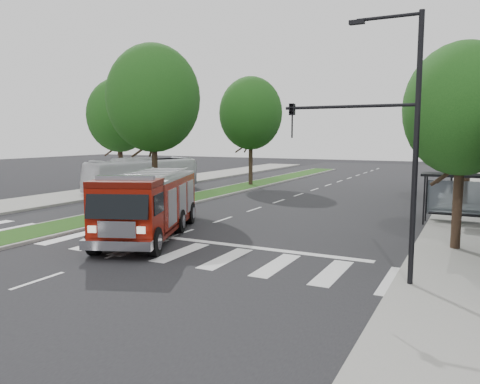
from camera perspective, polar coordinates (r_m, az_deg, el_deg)
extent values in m
plane|color=black|center=(21.98, -7.16, -5.04)|extent=(140.00, 140.00, 0.00)
cube|color=gray|center=(38.72, -16.73, -0.01)|extent=(5.00, 80.00, 0.15)
cube|color=gray|center=(40.36, 0.07, 0.55)|extent=(3.00, 50.00, 0.14)
cube|color=#154313|center=(40.35, 0.07, 0.65)|extent=(2.60, 49.50, 0.02)
cylinder|color=black|center=(25.52, 21.52, -0.97)|extent=(0.08, 0.08, 2.50)
cylinder|color=black|center=(26.71, 21.76, -0.65)|extent=(0.08, 0.08, 2.50)
cube|color=black|center=(25.90, 24.85, 1.88)|extent=(3.20, 1.60, 0.12)
cube|color=#8C99A5|center=(26.72, 24.77, -0.68)|extent=(2.80, 0.04, 1.80)
cube|color=black|center=(26.12, 24.63, -2.50)|extent=(2.40, 0.40, 0.08)
cylinder|color=black|center=(19.99, 24.97, -1.39)|extent=(0.36, 0.36, 3.74)
ellipsoid|color=#0F360E|center=(19.84, 25.51, 9.12)|extent=(4.40, 4.40, 5.06)
cylinder|color=black|center=(31.90, 25.77, 2.02)|extent=(0.36, 0.36, 4.40)
ellipsoid|color=#0F360E|center=(31.87, 26.17, 9.74)|extent=(5.60, 5.60, 6.44)
cylinder|color=black|center=(41.89, 26.05, 2.70)|extent=(0.36, 0.36, 3.96)
ellipsoid|color=#0F360E|center=(41.83, 26.33, 8.00)|extent=(5.00, 5.00, 5.75)
cylinder|color=black|center=(29.97, -10.33, 2.54)|extent=(0.36, 0.36, 4.62)
ellipsoid|color=#0F360E|center=(29.98, -10.52, 11.17)|extent=(5.80, 5.80, 6.67)
cylinder|color=black|center=(41.97, 1.31, 3.71)|extent=(0.36, 0.36, 4.40)
ellipsoid|color=#0F360E|center=(41.95, 1.32, 9.58)|extent=(5.60, 5.60, 6.44)
cylinder|color=black|center=(39.68, -14.32, 3.15)|extent=(0.36, 0.36, 4.18)
ellipsoid|color=#0F360E|center=(39.64, -14.49, 9.06)|extent=(5.20, 5.20, 5.98)
cylinder|color=black|center=(14.40, 20.63, 4.36)|extent=(0.16, 0.16, 8.00)
cylinder|color=black|center=(14.91, 17.65, 19.67)|extent=(1.80, 0.10, 0.10)
cube|color=black|center=(15.07, 14.06, 19.44)|extent=(0.45, 0.20, 0.12)
cylinder|color=black|center=(14.77, 13.01, 10.11)|extent=(4.00, 0.10, 0.10)
imported|color=black|center=(15.29, 6.34, 8.63)|extent=(0.18, 0.22, 1.10)
cylinder|color=black|center=(37.84, 24.59, 5.47)|extent=(0.16, 0.16, 8.00)
cylinder|color=black|center=(38.04, 23.51, 11.42)|extent=(1.80, 0.10, 0.10)
cube|color=black|center=(38.10, 22.13, 11.40)|extent=(0.45, 0.20, 0.12)
cube|color=#4E0B04|center=(21.51, -10.89, -4.01)|extent=(5.47, 8.84, 0.25)
cube|color=maroon|center=(22.10, -10.37, -0.91)|extent=(4.73, 6.95, 2.02)
cube|color=maroon|center=(18.38, -13.69, -2.56)|extent=(3.02, 2.62, 2.13)
cube|color=#B2B2B7|center=(21.99, -10.43, 1.83)|extent=(4.73, 6.95, 0.12)
cylinder|color=#B2B2B7|center=(22.24, -12.70, 2.36)|extent=(2.32, 5.69, 0.10)
cylinder|color=#B2B2B7|center=(21.74, -8.13, 2.36)|extent=(2.32, 5.69, 0.10)
cube|color=silver|center=(17.49, -14.84, -6.29)|extent=(2.58, 1.29, 0.35)
cube|color=#8C99A5|center=(18.21, -13.81, 1.68)|extent=(2.20, 1.15, 0.18)
cylinder|color=black|center=(18.70, -17.29, -5.68)|extent=(0.74, 1.17, 1.11)
cylinder|color=black|center=(17.94, -10.38, -6.00)|extent=(0.74, 1.17, 1.11)
cylinder|color=black|center=(22.60, -13.16, -3.41)|extent=(0.74, 1.17, 1.11)
cylinder|color=black|center=(21.98, -7.38, -3.57)|extent=(0.74, 1.17, 1.11)
cylinder|color=black|center=(24.88, -11.39, -2.43)|extent=(0.74, 1.17, 1.11)
cylinder|color=black|center=(24.32, -6.13, -2.54)|extent=(0.74, 1.17, 1.11)
imported|color=silver|center=(38.69, -11.74, 2.09)|extent=(4.73, 10.21, 2.77)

